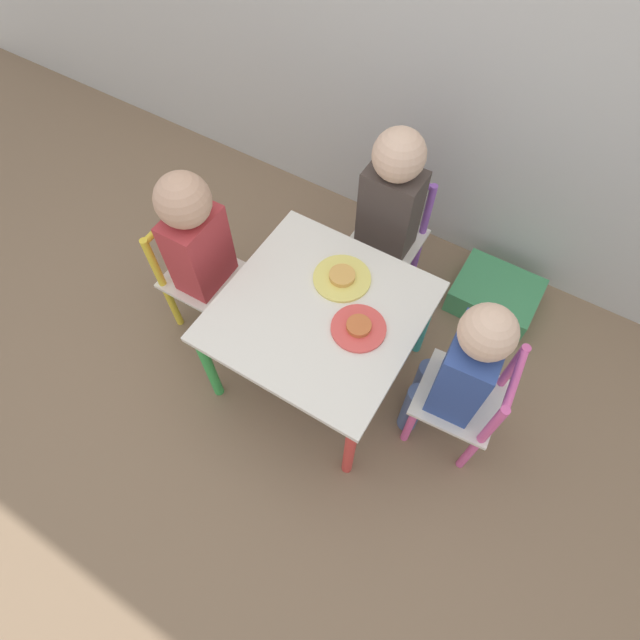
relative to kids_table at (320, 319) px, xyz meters
The scene contains 11 objects.
ground_plane 0.38m from the kids_table, ahead, with size 6.00×6.00×0.00m, color #7F664C.
kids_table is the anchor object (origin of this frame).
chair_purple 0.54m from the kids_table, 90.22° to the left, with size 0.26×0.26×0.52m.
chair_pink 0.54m from the kids_table, ahead, with size 0.28×0.28×0.52m.
chair_yellow 0.54m from the kids_table, behind, with size 0.26×0.26×0.52m.
child_back 0.48m from the kids_table, 90.22° to the left, with size 0.20×0.22×0.79m.
child_right 0.47m from the kids_table, ahead, with size 0.22×0.21×0.74m.
child_left 0.48m from the kids_table, behind, with size 0.23×0.20×0.76m.
plate_back 0.15m from the kids_table, 90.00° to the left, with size 0.19×0.19×0.03m.
plate_right 0.15m from the kids_table, ahead, with size 0.17×0.17×0.03m.
storage_bin 0.85m from the kids_table, 54.46° to the left, with size 0.33×0.28×0.12m.
Camera 1 is at (0.45, -0.74, 1.77)m, focal length 28.00 mm.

